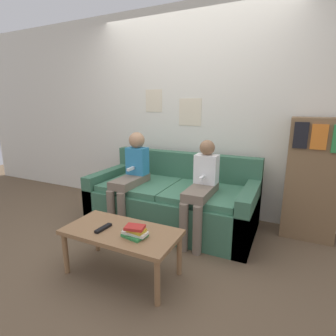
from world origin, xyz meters
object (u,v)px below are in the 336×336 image
(coffee_table, at_px, (121,235))
(person_right, at_px, (201,186))
(person_left, at_px, (131,173))
(tv_remote, at_px, (103,228))
(bookshelf, at_px, (312,179))
(couch, at_px, (173,201))

(coffee_table, xyz_separation_m, person_right, (0.40, 0.86, 0.23))
(coffee_table, relative_size, person_left, 0.88)
(person_left, relative_size, tv_remote, 6.32)
(coffee_table, distance_m, person_left, 1.03)
(coffee_table, bearing_deg, tv_remote, -159.37)
(bookshelf, bearing_deg, couch, -166.65)
(coffee_table, xyz_separation_m, tv_remote, (-0.14, -0.05, 0.06))
(bookshelf, bearing_deg, tv_remote, -136.60)
(coffee_table, distance_m, bookshelf, 2.03)
(coffee_table, height_order, person_right, person_right)
(coffee_table, distance_m, person_right, 0.97)
(coffee_table, height_order, tv_remote, tv_remote)
(person_right, bearing_deg, tv_remote, -120.53)
(couch, bearing_deg, tv_remote, -95.79)
(person_right, xyz_separation_m, tv_remote, (-0.54, -0.91, -0.17))
(person_right, height_order, bookshelf, bookshelf)
(tv_remote, bearing_deg, coffee_table, 24.48)
(couch, distance_m, coffee_table, 1.08)
(person_left, distance_m, tv_remote, 1.00)
(couch, relative_size, person_left, 1.76)
(person_right, bearing_deg, couch, 152.22)
(tv_remote, bearing_deg, person_left, 113.43)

